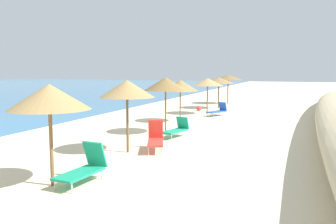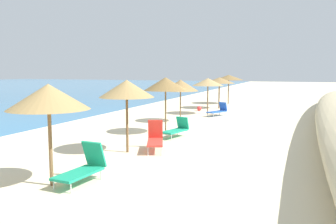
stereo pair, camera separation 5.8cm
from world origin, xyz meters
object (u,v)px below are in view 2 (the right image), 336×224
Objects in this scene: beach_umbrella_2 at (127,89)px; beach_umbrella_1 at (48,97)px; lounge_chair_3 at (83,167)px; beach_ball at (199,108)px; beach_umbrella_3 at (166,84)px; lounge_chair_0 at (177,129)px; beach_umbrella_4 at (180,85)px; beach_umbrella_6 at (219,80)px; lounge_chair_4 at (155,138)px; beach_umbrella_5 at (208,82)px; lounge_chair_2 at (218,110)px; beach_umbrella_7 at (229,77)px.

beach_umbrella_1 is at bearing 178.27° from beach_umbrella_2.
beach_ball is (18.12, 1.73, -0.25)m from lounge_chair_3.
beach_umbrella_3 is at bearing -0.26° from beach_umbrella_1.
lounge_chair_0 is 7.33m from lounge_chair_3.
beach_umbrella_4 reaches higher than beach_ball.
beach_umbrella_2 is 16.60m from beach_umbrella_6.
beach_ball is (14.38, 1.19, -2.26)m from beach_umbrella_2.
beach_umbrella_4 is at bearing 2.49° from beach_umbrella_1.
beach_umbrella_1 is 2.18m from lounge_chair_3.
lounge_chair_4 is (-15.92, -1.02, -1.81)m from beach_umbrella_6.
beach_umbrella_3 reaches higher than beach_umbrella_6.
beach_umbrella_1 is at bearing 179.74° from beach_umbrella_3.
beach_umbrella_1 reaches higher than beach_umbrella_5.
beach_umbrella_1 reaches higher than lounge_chair_3.
lounge_chair_2 is at bearing -4.08° from beach_umbrella_2.
beach_umbrella_3 is 8.32m from lounge_chair_3.
beach_umbrella_1 reaches higher than beach_umbrella_7.
lounge_chair_3 is 4.59× the size of beach_ball.
beach_umbrella_4 is at bearing -58.77° from lounge_chair_0.
beach_umbrella_3 reaches higher than lounge_chair_3.
beach_umbrella_1 is 20.87m from beach_umbrella_6.
lounge_chair_3 is at bearing 102.94° from lounge_chair_0.
beach_umbrella_4 is 12.25m from lounge_chair_3.
beach_umbrella_1 is at bearing 111.07° from lounge_chair_2.
beach_umbrella_3 is 16.57m from beach_umbrella_7.
beach_umbrella_3 reaches higher than beach_umbrella_5.
beach_umbrella_5 reaches higher than beach_ball.
lounge_chair_0 is 4.51× the size of beach_ball.
beach_umbrella_2 is 1.62× the size of lounge_chair_2.
beach_umbrella_2 is 12.62m from beach_umbrella_5.
beach_umbrella_3 is at bearing -26.18° from lounge_chair_0.
lounge_chair_0 is (-0.72, -0.83, -2.08)m from beach_umbrella_3.
beach_umbrella_3 is 1.04× the size of beach_umbrella_7.
lounge_chair_4 is (4.95, -1.00, -1.95)m from beach_umbrella_1.
lounge_chair_3 is at bearing -175.53° from beach_umbrella_3.
beach_umbrella_7 reaches higher than beach_umbrella_6.
beach_umbrella_1 is 25.15m from beach_umbrella_7.
lounge_chair_0 is 0.98× the size of lounge_chair_4.
lounge_chair_3 reaches higher than beach_ball.
beach_umbrella_2 is at bearing -175.26° from beach_ball.
beach_umbrella_2 reaches higher than beach_umbrella_7.
beach_umbrella_6 is at bearing 0.92° from beach_umbrella_5.
beach_umbrella_1 is at bearing -179.95° from beach_umbrella_6.
beach_umbrella_1 is 1.09× the size of beach_umbrella_4.
beach_umbrella_5 is (4.30, -0.59, 0.07)m from beach_umbrella_4.
lounge_chair_2 is at bearing -3.46° from beach_umbrella_1.
beach_ball is (-2.22, 1.04, -2.10)m from beach_umbrella_6.
beach_umbrella_4 is 1.00× the size of beach_umbrella_5.
beach_umbrella_2 is at bearing 16.57° from lounge_chair_4.
beach_umbrella_4 reaches higher than lounge_chair_0.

